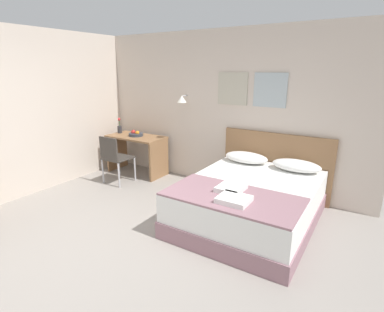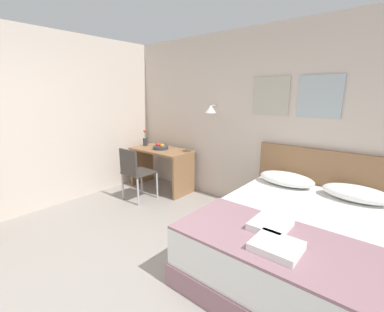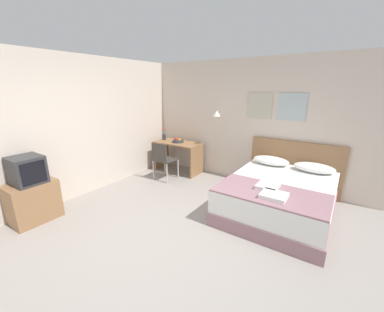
{
  "view_description": "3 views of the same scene",
  "coord_description": "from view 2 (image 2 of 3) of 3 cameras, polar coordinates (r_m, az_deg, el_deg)",
  "views": [
    {
      "loc": [
        2.47,
        -1.79,
        2.01
      ],
      "look_at": [
        0.15,
        1.88,
        0.75
      ],
      "focal_mm": 28.0,
      "sensor_mm": 36.0,
      "label": 1
    },
    {
      "loc": [
        1.84,
        -0.68,
        1.73
      ],
      "look_at": [
        -0.33,
        1.93,
        0.91
      ],
      "focal_mm": 24.0,
      "sensor_mm": 36.0,
      "label": 2
    },
    {
      "loc": [
        1.95,
        -2.05,
        2.06
      ],
      "look_at": [
        -0.37,
        1.4,
        0.84
      ],
      "focal_mm": 22.0,
      "sensor_mm": 36.0,
      "label": 3
    }
  ],
  "objects": [
    {
      "name": "pillow_left",
      "position": [
        3.55,
        20.22,
        -4.8
      ],
      "size": [
        0.7,
        0.38,
        0.16
      ],
      "color": "white",
      "rests_on": "bed"
    },
    {
      "name": "fruit_bowl",
      "position": [
        4.68,
        -6.99,
        1.98
      ],
      "size": [
        0.28,
        0.28,
        0.12
      ],
      "color": "#333842",
      "rests_on": "desk"
    },
    {
      "name": "folded_towel_near_foot",
      "position": [
        2.4,
        17.07,
        -14.33
      ],
      "size": [
        0.3,
        0.35,
        0.06
      ],
      "color": "white",
      "rests_on": "throw_blanket"
    },
    {
      "name": "desk_chair",
      "position": [
        4.28,
        -12.7,
        -3.03
      ],
      "size": [
        0.45,
        0.45,
        0.88
      ],
      "color": "#3D3833",
      "rests_on": "ground_plane"
    },
    {
      "name": "throw_blanket",
      "position": [
        2.28,
        17.41,
        -17.16
      ],
      "size": [
        1.58,
        0.81,
        0.02
      ],
      "color": "gray",
      "rests_on": "bed"
    },
    {
      "name": "folded_towel_mid_bed",
      "position": [
        2.11,
        18.28,
        -18.49
      ],
      "size": [
        0.34,
        0.3,
        0.06
      ],
      "color": "white",
      "rests_on": "throw_blanket"
    },
    {
      "name": "flower_vase",
      "position": [
        5.04,
        -10.37,
        3.43
      ],
      "size": [
        0.09,
        0.09,
        0.31
      ],
      "color": "#333338",
      "rests_on": "desk"
    },
    {
      "name": "desk",
      "position": [
        4.74,
        -6.86,
        -1.22
      ],
      "size": [
        1.14,
        0.59,
        0.76
      ],
      "color": "#8E6642",
      "rests_on": "ground_plane"
    },
    {
      "name": "pillow_right",
      "position": [
        3.4,
        32.69,
        -7.01
      ],
      "size": [
        0.7,
        0.38,
        0.16
      ],
      "color": "white",
      "rests_on": "bed"
    },
    {
      "name": "headboard",
      "position": [
        3.75,
        27.09,
        -6.72
      ],
      "size": [
        1.75,
        0.06,
        1.05
      ],
      "color": "#8E6642",
      "rests_on": "ground_plane"
    },
    {
      "name": "wall_back",
      "position": [
        4.01,
        12.35,
        7.58
      ],
      "size": [
        5.35,
        0.31,
        2.65
      ],
      "color": "beige",
      "rests_on": "ground_plane"
    },
    {
      "name": "bed",
      "position": [
        2.91,
        21.65,
        -17.16
      ],
      "size": [
        1.63,
        2.03,
        0.58
      ],
      "color": "gray",
      "rests_on": "ground_plane"
    }
  ]
}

